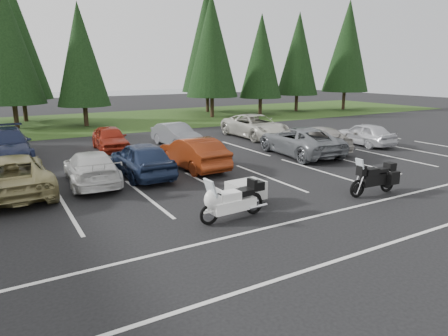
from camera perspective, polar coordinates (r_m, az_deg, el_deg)
ground at (r=14.59m, az=-1.46°, el=-3.92°), size 120.00×120.00×0.00m
grass_strip at (r=37.06m, az=-19.79°, el=6.11°), size 80.00×16.00×0.01m
lake_water at (r=68.18m, az=-21.49°, el=9.11°), size 70.00×50.00×0.02m
stall_markings at (r=16.30m, az=-4.86°, el=-2.04°), size 32.00×16.00×0.01m
conifer_4 at (r=35.19m, az=-28.63°, el=15.59°), size 4.80×4.80×11.17m
conifer_5 at (r=34.46m, az=-19.78°, el=14.99°), size 4.14×4.14×9.63m
conifer_6 at (r=39.12m, az=-1.77°, el=17.11°), size 4.93×4.93×11.48m
conifer_7 at (r=41.74m, az=5.34°, el=15.61°), size 4.27×4.27×9.94m
conifer_8 at (r=45.77m, az=10.58°, el=15.73°), size 4.53×4.53×10.56m
conifer_9 at (r=49.01m, az=17.22°, el=16.28°), size 5.19×5.19×12.10m
conifer_back_b at (r=39.85m, az=-27.47°, el=15.66°), size 4.97×4.97×11.58m
conifer_back_c at (r=44.24m, az=-2.45°, el=17.73°), size 5.50×5.50×12.81m
car_near_2 at (r=16.43m, az=-28.11°, el=-0.86°), size 2.63×5.42×1.49m
car_near_3 at (r=16.76m, az=-18.44°, el=0.05°), size 2.19×4.69×1.32m
car_near_4 at (r=17.35m, az=-11.73°, el=1.26°), size 1.82×4.47×1.52m
car_near_5 at (r=18.44m, az=-4.40°, el=2.15°), size 1.70×4.48×1.46m
car_near_6 at (r=21.76m, az=10.73°, el=3.81°), size 3.07×5.69×1.52m
car_near_7 at (r=23.04m, az=12.95°, el=4.08°), size 2.34×4.91×1.38m
car_near_8 at (r=25.74m, az=19.36°, el=4.61°), size 1.71×4.02×1.36m
car_far_1 at (r=22.37m, az=-28.81°, el=2.80°), size 2.38×5.76×1.67m
car_far_2 at (r=23.50m, az=-15.95°, el=4.08°), size 1.93×4.16×1.38m
car_far_3 at (r=24.13m, az=-6.84°, el=4.72°), size 1.80×4.20×1.35m
car_far_4 at (r=27.09m, az=4.50°, el=5.97°), size 2.57×5.57×1.55m
touring_motorcycle at (r=12.09m, az=1.24°, el=-4.20°), size 2.58×0.92×1.41m
cargo_trailer at (r=13.55m, az=3.17°, el=-3.53°), size 1.81×1.08×0.82m
adventure_motorcycle at (r=15.45m, az=20.58°, el=-1.01°), size 2.43×0.97×1.45m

